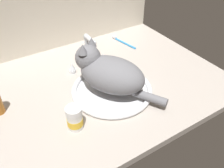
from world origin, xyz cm
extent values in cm
cube|color=#ADA399|center=(0.00, 0.00, 1.50)|extent=(100.67, 77.74, 3.00)
cube|color=beige|center=(0.00, 40.07, 20.25)|extent=(100.67, 2.40, 40.50)
torus|color=white|center=(-2.27, -7.91, 4.07)|extent=(33.62, 33.62, 2.13)
cylinder|color=white|center=(-2.27, -7.91, 3.30)|extent=(30.42, 30.42, 0.60)
cylinder|color=silver|center=(-2.27, 13.39, 4.01)|extent=(4.00, 4.00, 2.03)
cylinder|color=silver|center=(-2.27, 13.39, 12.19)|extent=(2.00, 2.00, 14.32)
sphere|color=silver|center=(-2.27, 13.39, 19.35)|extent=(2.20, 2.20, 2.20)
cylinder|color=silver|center=(-2.27, 9.80, 19.35)|extent=(2.00, 7.16, 2.00)
sphere|color=silver|center=(-2.27, 6.22, 19.35)|extent=(2.10, 2.10, 2.10)
cylinder|color=silver|center=(-10.40, 13.39, 3.80)|extent=(3.20, 3.20, 1.60)
cone|color=silver|center=(-10.40, 13.39, 6.35)|extent=(2.88, 2.88, 3.50)
cylinder|color=silver|center=(5.86, 13.39, 3.80)|extent=(3.20, 3.20, 1.60)
cone|color=silver|center=(5.86, 13.39, 6.35)|extent=(2.88, 2.88, 3.50)
ellipsoid|color=slate|center=(-2.27, -7.91, 11.74)|extent=(28.64, 32.35, 13.22)
sphere|color=slate|center=(-7.64, 1.58, 16.29)|extent=(10.48, 10.48, 10.48)
cone|color=slate|center=(-10.38, 0.03, 21.92)|extent=(3.98, 3.98, 3.93)
cone|color=slate|center=(-4.90, 3.13, 21.92)|extent=(3.98, 3.98, 3.93)
ellipsoid|color=silver|center=(-9.58, 5.01, 15.24)|extent=(5.38, 4.91, 3.36)
ellipsoid|color=silver|center=(-6.97, 0.40, 11.08)|extent=(12.12, 11.38, 7.27)
cylinder|color=slate|center=(5.82, -22.20, 6.73)|extent=(9.55, 13.53, 3.20)
cylinder|color=white|center=(-23.42, -17.68, 6.60)|extent=(5.47, 5.47, 7.20)
cylinder|color=gold|center=(-23.42, -17.68, 6.02)|extent=(5.63, 5.63, 2.88)
cylinder|color=white|center=(-23.42, -17.68, 11.21)|extent=(5.74, 5.74, 2.02)
cylinder|color=#338CD1|center=(25.45, 22.52, 3.50)|extent=(3.89, 14.96, 1.00)
cube|color=white|center=(23.74, 31.17, 4.10)|extent=(1.68, 2.78, 1.20)
camera|label=1|loc=(-42.49, -72.33, 66.96)|focal=38.11mm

